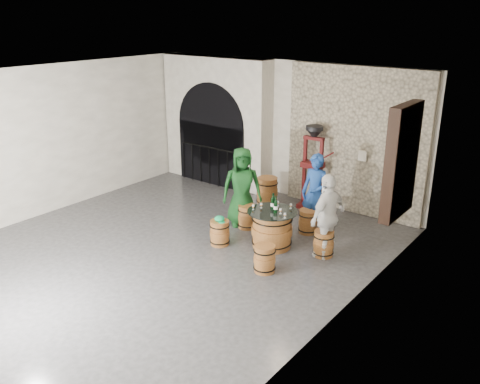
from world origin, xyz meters
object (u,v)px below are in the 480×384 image
Objects in this scene: barrel_stool_left at (247,217)px; wine_bottle_center at (276,206)px; person_white at (328,216)px; barrel_stool_near_left at (220,233)px; wine_bottle_left at (274,203)px; barrel_stool_far at (308,221)px; barrel_stool_right at (323,244)px; corking_press at (313,161)px; barrel_stool_near_right at (265,259)px; side_barrel at (267,192)px; person_blue at (315,193)px; wine_bottle_right at (273,203)px; person_green at (242,187)px; barrel_table at (272,229)px.

wine_bottle_center is (0.99, -0.45, 0.62)m from barrel_stool_left.
barrel_stool_near_left is at bearing -59.75° from person_white.
barrel_stool_near_left is 1.19m from wine_bottle_left.
barrel_stool_far and barrel_stool_right have the same top height.
wine_bottle_center is 0.17× the size of corking_press.
barrel_stool_near_right is 3.18m from side_barrel.
wine_bottle_center is 2.30m from corking_press.
barrel_stool_right is at bearing -52.72° from person_blue.
person_blue reaches higher than side_barrel.
corking_press reaches higher than barrel_stool_far.
barrel_stool_far is 1.13m from wine_bottle_right.
barrel_stool_far is at bearing 136.09° from barrel_stool_right.
wine_bottle_right is 2.19m from corking_press.
wine_bottle_left is (-0.99, -0.18, 0.62)m from barrel_stool_right.
person_green is at bearing 172.65° from barrel_stool_right.
person_green is at bearing 137.93° from barrel_stool_near_right.
wine_bottle_right is (0.86, -0.36, 0.62)m from barrel_stool_left.
barrel_table is at bearing -53.01° from side_barrel.
corking_press is (0.48, 1.78, 0.86)m from barrel_stool_left.
wine_bottle_center is (-0.13, -1.00, 0.62)m from barrel_stool_far.
wine_bottle_right reaches higher than barrel_table.
barrel_stool_near_right is 0.26× the size of corking_press.
barrel_stool_left is 1.51× the size of wine_bottle_center.
person_green is 1.17m from wine_bottle_right.
barrel_stool_near_left is 0.31× the size of person_white.
barrel_stool_left is at bearing -68.98° from person_green.
person_blue is (0.26, 1.15, 0.45)m from barrel_table.
wine_bottle_right is at bearing -22.70° from barrel_stool_left.
corking_press is at bearing 23.86° from person_green.
wine_bottle_left is at bearing -66.17° from person_green.
wine_bottle_center is (-0.17, -1.17, 0.05)m from person_blue.
barrel_stool_near_left is at bearing -86.46° from barrel_stool_left.
person_green is (-1.11, 0.52, 0.47)m from barrel_table.
person_blue reaches higher than wine_bottle_left.
person_white is (2.12, -0.26, -0.03)m from person_green.
barrel_table reaches higher than barrel_stool_near_right.
side_barrel reaches higher than barrel_stool_near_left.
person_blue is 1.11m from wine_bottle_left.
barrel_stool_left and barrel_stool_right have the same top height.
corking_press is (0.42, 2.74, 0.86)m from barrel_stool_near_left.
barrel_stool_far is 1.51× the size of wine_bottle_right.
barrel_table is 1.91× the size of barrel_stool_right.
barrel_stool_left is 1.00× the size of barrel_stool_near_left.
wine_bottle_right is at bearing -106.58° from person_blue.
wine_bottle_center reaches higher than barrel_table.
side_barrel is (-0.20, 1.22, -0.50)m from person_green.
barrel_table is 1.42× the size of side_barrel.
barrel_stool_near_left is (-0.84, -0.53, -0.12)m from barrel_table.
wine_bottle_left is at bearing 110.56° from barrel_table.
barrel_stool_right is 1.51× the size of wine_bottle_right.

